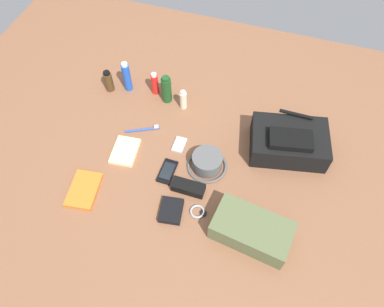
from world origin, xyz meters
name	(u,v)px	position (x,y,z in m)	size (l,w,h in m)	color
ground_plane	(192,160)	(0.00, 0.00, -0.01)	(2.64, 2.02, 0.02)	brown
backpack	(289,142)	(0.39, 0.18, 0.06)	(0.37, 0.29, 0.14)	black
toiletry_pouch	(252,230)	(0.33, -0.27, 0.05)	(0.32, 0.24, 0.10)	#56603D
bucket_hat	(207,162)	(0.08, -0.02, 0.03)	(0.18, 0.18, 0.08)	#545454
cologne_bottle	(109,81)	(-0.53, 0.28, 0.06)	(0.04, 0.04, 0.12)	#473319
deodorant_spray	(127,77)	(-0.44, 0.31, 0.08)	(0.04, 0.04, 0.17)	blue
sunscreen_spray	(155,84)	(-0.30, 0.33, 0.06)	(0.04, 0.04, 0.13)	red
shampoo_bottle	(166,89)	(-0.23, 0.30, 0.07)	(0.05, 0.05, 0.15)	#19471E
lotion_bottle	(183,100)	(-0.13, 0.28, 0.05)	(0.03, 0.03, 0.11)	beige
paperback_novel	(84,190)	(-0.38, -0.30, 0.01)	(0.14, 0.19, 0.02)	orange
cell_phone	(167,171)	(-0.08, -0.10, 0.01)	(0.06, 0.12, 0.01)	black
media_player	(179,145)	(-0.08, 0.05, 0.01)	(0.05, 0.08, 0.01)	#B7B7BC
wristwatch	(198,212)	(0.11, -0.24, 0.01)	(0.07, 0.06, 0.01)	#99999E
toothbrush	(144,129)	(-0.26, 0.08, 0.01)	(0.15, 0.08, 0.02)	blue
wallet	(171,210)	(0.00, -0.28, 0.01)	(0.09, 0.11, 0.02)	black
notepad	(125,151)	(-0.30, -0.06, 0.01)	(0.11, 0.15, 0.02)	beige
sunglasses_case	(188,187)	(0.03, -0.16, 0.02)	(0.14, 0.06, 0.04)	black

